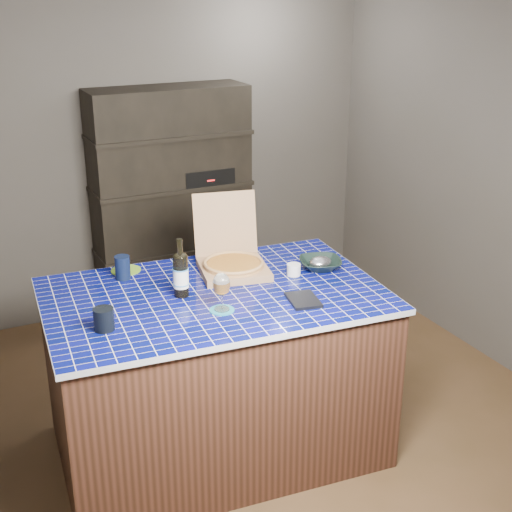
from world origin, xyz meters
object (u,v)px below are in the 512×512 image
kitchen_island (216,372)px  pizza_box (233,262)px  bowl (320,264)px  wine_glass (221,285)px  mead_bottle (181,274)px  dvd_case (303,300)px

kitchen_island → pizza_box: (0.21, 0.23, 0.55)m
bowl → wine_glass: bearing=-160.0°
pizza_box → wine_glass: pizza_box is taller
mead_bottle → dvd_case: mead_bottle is taller
wine_glass → dvd_case: 0.45m
kitchen_island → mead_bottle: size_ratio=5.85×
pizza_box → wine_glass: size_ratio=2.60×
wine_glass → dvd_case: wine_glass is taller
dvd_case → mead_bottle: bearing=158.8°
mead_bottle → dvd_case: bearing=-32.2°
dvd_case → bowl: bearing=59.5°
wine_glass → bowl: size_ratio=0.83×
wine_glass → bowl: (0.73, 0.27, -0.11)m
bowl → kitchen_island: bearing=-176.1°
kitchen_island → dvd_case: size_ratio=8.99×
dvd_case → bowl: (0.31, 0.35, 0.02)m
pizza_box → bowl: size_ratio=2.16×
mead_bottle → wine_glass: size_ratio=1.60×
mead_bottle → bowl: (0.85, 0.01, -0.10)m
wine_glass → pizza_box: bearing=59.9°
dvd_case → bowl: 0.47m
wine_glass → kitchen_island: bearing=77.6°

